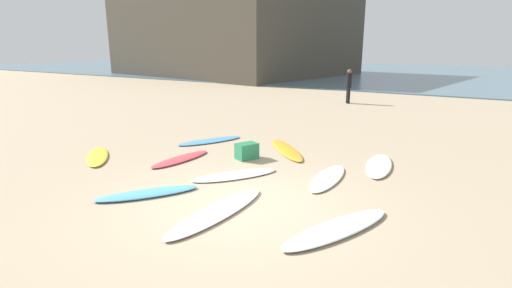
{
  "coord_description": "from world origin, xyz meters",
  "views": [
    {
      "loc": [
        3.8,
        -5.53,
        2.87
      ],
      "look_at": [
        -1.41,
        3.08,
        0.3
      ],
      "focal_mm": 27.01,
      "sensor_mm": 36.0,
      "label": 1
    }
  ],
  "objects_px": {
    "surfboard_2": "(337,229)",
    "surfboard_5": "(218,211)",
    "surfboard_6": "(379,165)",
    "beachgoer_near": "(349,84)",
    "surfboard_8": "(147,193)",
    "surfboard_9": "(235,175)",
    "surfboard_3": "(286,150)",
    "beach_cooler": "(247,151)",
    "surfboard_0": "(210,141)",
    "surfboard_4": "(97,156)",
    "surfboard_1": "(328,178)",
    "surfboard_7": "(181,159)"
  },
  "relations": [
    {
      "from": "surfboard_6",
      "to": "surfboard_4",
      "type": "bearing_deg",
      "value": 15.36
    },
    {
      "from": "surfboard_3",
      "to": "surfboard_9",
      "type": "height_order",
      "value": "surfboard_3"
    },
    {
      "from": "surfboard_1",
      "to": "surfboard_9",
      "type": "distance_m",
      "value": 2.07
    },
    {
      "from": "surfboard_1",
      "to": "surfboard_7",
      "type": "distance_m",
      "value": 3.83
    },
    {
      "from": "surfboard_5",
      "to": "beach_cooler",
      "type": "bearing_deg",
      "value": 115.7
    },
    {
      "from": "surfboard_6",
      "to": "surfboard_8",
      "type": "bearing_deg",
      "value": 41.31
    },
    {
      "from": "surfboard_4",
      "to": "beachgoer_near",
      "type": "relative_size",
      "value": 1.15
    },
    {
      "from": "surfboard_8",
      "to": "surfboard_9",
      "type": "relative_size",
      "value": 0.99
    },
    {
      "from": "surfboard_7",
      "to": "surfboard_9",
      "type": "relative_size",
      "value": 0.95
    },
    {
      "from": "surfboard_1",
      "to": "surfboard_3",
      "type": "relative_size",
      "value": 0.82
    },
    {
      "from": "surfboard_0",
      "to": "surfboard_5",
      "type": "bearing_deg",
      "value": 155.35
    },
    {
      "from": "beachgoer_near",
      "to": "surfboard_8",
      "type": "bearing_deg",
      "value": -32.12
    },
    {
      "from": "surfboard_3",
      "to": "surfboard_5",
      "type": "bearing_deg",
      "value": 57.79
    },
    {
      "from": "surfboard_9",
      "to": "surfboard_8",
      "type": "bearing_deg",
      "value": 99.99
    },
    {
      "from": "surfboard_5",
      "to": "surfboard_6",
      "type": "bearing_deg",
      "value": 69.16
    },
    {
      "from": "surfboard_3",
      "to": "surfboard_4",
      "type": "relative_size",
      "value": 1.23
    },
    {
      "from": "surfboard_6",
      "to": "surfboard_1",
      "type": "bearing_deg",
      "value": 54.1
    },
    {
      "from": "surfboard_8",
      "to": "surfboard_9",
      "type": "height_order",
      "value": "surfboard_8"
    },
    {
      "from": "surfboard_5",
      "to": "surfboard_4",
      "type": "bearing_deg",
      "value": 168.29
    },
    {
      "from": "surfboard_0",
      "to": "beachgoer_near",
      "type": "distance_m",
      "value": 10.28
    },
    {
      "from": "surfboard_2",
      "to": "beach_cooler",
      "type": "xyz_separation_m",
      "value": [
        -3.42,
        2.67,
        0.17
      ]
    },
    {
      "from": "surfboard_2",
      "to": "surfboard_8",
      "type": "height_order",
      "value": "same"
    },
    {
      "from": "surfboard_7",
      "to": "beach_cooler",
      "type": "relative_size",
      "value": 3.55
    },
    {
      "from": "surfboard_7",
      "to": "surfboard_9",
      "type": "height_order",
      "value": "surfboard_7"
    },
    {
      "from": "surfboard_0",
      "to": "surfboard_3",
      "type": "relative_size",
      "value": 0.86
    },
    {
      "from": "surfboard_9",
      "to": "surfboard_3",
      "type": "bearing_deg",
      "value": -55.73
    },
    {
      "from": "surfboard_2",
      "to": "surfboard_5",
      "type": "height_order",
      "value": "surfboard_2"
    },
    {
      "from": "surfboard_1",
      "to": "surfboard_2",
      "type": "bearing_deg",
      "value": 110.04
    },
    {
      "from": "surfboard_6",
      "to": "surfboard_9",
      "type": "xyz_separation_m",
      "value": [
        -2.62,
        -2.4,
        -0.01
      ]
    },
    {
      "from": "surfboard_0",
      "to": "beach_cooler",
      "type": "distance_m",
      "value": 2.19
    },
    {
      "from": "surfboard_1",
      "to": "surfboard_6",
      "type": "bearing_deg",
      "value": -120.95
    },
    {
      "from": "beachgoer_near",
      "to": "beach_cooler",
      "type": "bearing_deg",
      "value": -29.77
    },
    {
      "from": "surfboard_4",
      "to": "beachgoer_near",
      "type": "bearing_deg",
      "value": 29.25
    },
    {
      "from": "surfboard_0",
      "to": "surfboard_4",
      "type": "relative_size",
      "value": 1.06
    },
    {
      "from": "surfboard_2",
      "to": "surfboard_3",
      "type": "distance_m",
      "value": 4.85
    },
    {
      "from": "surfboard_6",
      "to": "beach_cooler",
      "type": "xyz_separation_m",
      "value": [
        -3.14,
        -1.08,
        0.17
      ]
    },
    {
      "from": "surfboard_3",
      "to": "surfboard_7",
      "type": "xyz_separation_m",
      "value": [
        -1.94,
        -2.23,
        -0.0
      ]
    },
    {
      "from": "beach_cooler",
      "to": "surfboard_0",
      "type": "bearing_deg",
      "value": 154.0
    },
    {
      "from": "surfboard_6",
      "to": "surfboard_8",
      "type": "relative_size",
      "value": 1.06
    },
    {
      "from": "surfboard_2",
      "to": "surfboard_6",
      "type": "height_order",
      "value": "surfboard_2"
    },
    {
      "from": "surfboard_9",
      "to": "surfboard_5",
      "type": "bearing_deg",
      "value": 149.96
    },
    {
      "from": "surfboard_2",
      "to": "surfboard_7",
      "type": "distance_m",
      "value": 5.1
    },
    {
      "from": "surfboard_8",
      "to": "beach_cooler",
      "type": "xyz_separation_m",
      "value": [
        0.32,
        3.17,
        0.17
      ]
    },
    {
      "from": "surfboard_2",
      "to": "surfboard_5",
      "type": "bearing_deg",
      "value": 34.88
    },
    {
      "from": "surfboard_4",
      "to": "beach_cooler",
      "type": "height_order",
      "value": "beach_cooler"
    },
    {
      "from": "surfboard_1",
      "to": "beach_cooler",
      "type": "xyz_separation_m",
      "value": [
        -2.39,
        0.43,
        0.18
      ]
    },
    {
      "from": "surfboard_0",
      "to": "surfboard_9",
      "type": "xyz_separation_m",
      "value": [
        2.48,
        -2.28,
        -0.0
      ]
    },
    {
      "from": "surfboard_5",
      "to": "beachgoer_near",
      "type": "relative_size",
      "value": 1.49
    },
    {
      "from": "beachgoer_near",
      "to": "beach_cooler",
      "type": "xyz_separation_m",
      "value": [
        0.94,
        -11.14,
        -0.75
      ]
    },
    {
      "from": "surfboard_5",
      "to": "beachgoer_near",
      "type": "xyz_separation_m",
      "value": [
        -2.33,
        14.28,
        0.92
      ]
    }
  ]
}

